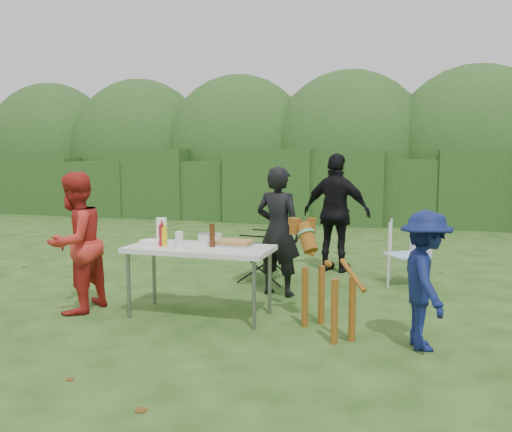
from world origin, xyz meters
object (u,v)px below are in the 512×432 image
(person_cook, at_px, (278,231))
(child, at_px, (425,280))
(ketchup_bottle, at_px, (162,236))
(dog, at_px, (328,280))
(beer_bottle, at_px, (212,235))
(folding_table, at_px, (200,252))
(person_black_puffy, at_px, (336,213))
(mustard_bottle, at_px, (164,237))
(camping_chair, at_px, (265,243))
(person_red_jacket, at_px, (75,243))
(paper_towel_roll, at_px, (161,230))
(lawn_chair, at_px, (407,252))

(person_cook, relative_size, child, 1.28)
(child, xyz_separation_m, ketchup_bottle, (-2.63, 0.23, 0.24))
(person_cook, distance_m, ketchup_bottle, 1.50)
(dog, relative_size, beer_bottle, 4.49)
(folding_table, height_order, person_black_puffy, person_black_puffy)
(mustard_bottle, bearing_deg, beer_bottle, 12.30)
(dog, height_order, beer_bottle, dog)
(person_black_puffy, distance_m, mustard_bottle, 3.04)
(folding_table, bearing_deg, person_black_puffy, 68.48)
(folding_table, bearing_deg, mustard_bottle, -166.09)
(folding_table, distance_m, camping_chair, 1.77)
(camping_chair, bearing_deg, dog, 128.16)
(dog, xyz_separation_m, camping_chair, (-1.17, 1.92, 0.00))
(child, bearing_deg, dog, 66.43)
(folding_table, height_order, dog, dog)
(person_red_jacket, distance_m, beer_bottle, 1.49)
(paper_towel_roll, bearing_deg, person_black_puffy, 57.23)
(camping_chair, distance_m, beer_bottle, 1.77)
(folding_table, distance_m, lawn_chair, 2.91)
(lawn_chair, bearing_deg, person_black_puffy, -64.81)
(person_black_puffy, xyz_separation_m, dog, (0.34, -2.78, -0.34))
(folding_table, distance_m, paper_towel_roll, 0.59)
(folding_table, height_order, mustard_bottle, mustard_bottle)
(paper_towel_roll, bearing_deg, person_red_jacket, -152.05)
(child, bearing_deg, camping_chair, 30.44)
(lawn_chair, height_order, ketchup_bottle, ketchup_bottle)
(lawn_chair, distance_m, beer_bottle, 2.83)
(child, xyz_separation_m, beer_bottle, (-2.11, 0.33, 0.25))
(dog, xyz_separation_m, mustard_bottle, (-1.73, 0.08, 0.33))
(lawn_chair, bearing_deg, paper_towel_roll, 0.09)
(person_red_jacket, height_order, lawn_chair, person_red_jacket)
(person_black_puffy, bearing_deg, mustard_bottle, 75.18)
(mustard_bottle, bearing_deg, ketchup_bottle, 168.73)
(camping_chair, relative_size, ketchup_bottle, 4.67)
(mustard_bottle, bearing_deg, folding_table, 13.91)
(lawn_chair, xyz_separation_m, ketchup_bottle, (-2.42, -2.15, 0.42))
(folding_table, relative_size, person_red_jacket, 0.99)
(person_black_puffy, bearing_deg, ketchup_bottle, 74.61)
(folding_table, relative_size, lawn_chair, 1.75)
(person_red_jacket, distance_m, camping_chair, 2.52)
(person_cook, xyz_separation_m, lawn_chair, (1.47, 0.99, -0.35))
(person_cook, bearing_deg, person_black_puffy, -96.23)
(person_red_jacket, xyz_separation_m, lawn_chair, (3.37, 2.30, -0.33))
(dog, bearing_deg, ketchup_bottle, 46.22)
(paper_towel_roll, bearing_deg, ketchup_bottle, -62.36)
(folding_table, distance_m, ketchup_bottle, 0.43)
(child, bearing_deg, folding_table, 67.84)
(mustard_bottle, distance_m, ketchup_bottle, 0.03)
(person_cook, bearing_deg, paper_towel_roll, 49.89)
(camping_chair, bearing_deg, lawn_chair, -163.46)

